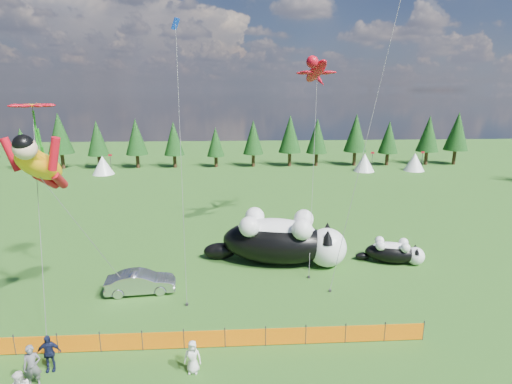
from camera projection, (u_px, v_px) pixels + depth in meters
The scene contains 14 objects.
ground at pixel (208, 315), 22.53m from camera, with size 160.00×160.00×0.00m, color #0D3409.
safety_fence at pixel (205, 339), 19.51m from camera, with size 22.06×0.06×1.10m.
tree_line at pixel (223, 143), 65.07m from camera, with size 90.00×4.00×8.00m, color black, non-canonical shape.
festival_tents at pixel (294, 163), 61.50m from camera, with size 50.00×3.20×2.80m, color white, non-canonical shape.
cat_large at pixel (282, 240), 28.91m from camera, with size 10.42×5.29×3.80m.
cat_small at pixel (394, 252), 29.18m from camera, with size 4.80×2.66×1.77m.
car at pixel (141, 282), 24.87m from camera, with size 1.48×4.24×1.40m, color silver.
spectator_a at pixel (32, 366), 16.85m from camera, with size 0.71×0.47×1.96m, color #5D5D62.
spectator_c at pixel (49, 353), 17.86m from camera, with size 1.04×0.53×1.77m, color #131936.
spectator_e at pixel (193, 357), 17.77m from camera, with size 0.76×0.50×1.56m, color silver.
superhero_kite at pixel (40, 165), 19.50m from camera, with size 5.03×5.69×11.11m.
gecko_kite at pixel (316, 71), 32.16m from camera, with size 3.71×12.09×16.34m.
flower_kite at pixel (33, 109), 21.70m from camera, with size 2.86×6.29×12.46m.
diamond_kite_a at pixel (176, 40), 24.45m from camera, with size 0.93×5.81×17.26m.
Camera 1 is at (1.51, -20.24, 12.30)m, focal length 28.00 mm.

